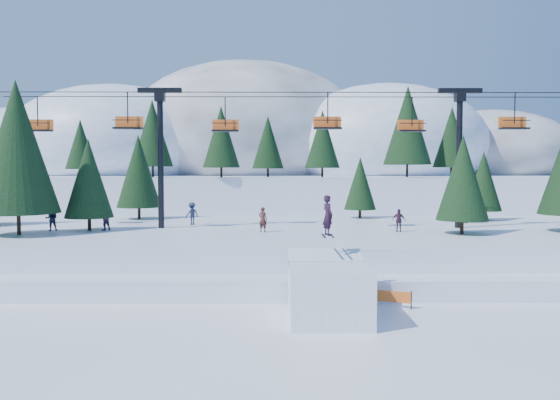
{
  "coord_description": "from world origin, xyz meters",
  "views": [
    {
      "loc": [
        -0.57,
        -22.22,
        6.68
      ],
      "look_at": [
        -0.32,
        6.0,
        5.2
      ],
      "focal_mm": 35.0,
      "sensor_mm": 36.0,
      "label": 1
    }
  ],
  "objects_px": {
    "chairlift": "(300,136)",
    "banner_far": "(473,285)",
    "jump_kicker": "(328,290)",
    "banner_near": "(382,296)"
  },
  "relations": [
    {
      "from": "banner_near",
      "to": "jump_kicker",
      "type": "bearing_deg",
      "value": -143.41
    },
    {
      "from": "jump_kicker",
      "to": "banner_far",
      "type": "distance_m",
      "value": 9.48
    },
    {
      "from": "chairlift",
      "to": "banner_far",
      "type": "height_order",
      "value": "chairlift"
    },
    {
      "from": "chairlift",
      "to": "banner_near",
      "type": "distance_m",
      "value": 16.65
    },
    {
      "from": "jump_kicker",
      "to": "banner_near",
      "type": "bearing_deg",
      "value": 36.59
    },
    {
      "from": "jump_kicker",
      "to": "banner_far",
      "type": "relative_size",
      "value": 2.06
    },
    {
      "from": "banner_far",
      "to": "chairlift",
      "type": "bearing_deg",
      "value": 128.19
    },
    {
      "from": "jump_kicker",
      "to": "banner_far",
      "type": "xyz_separation_m",
      "value": [
        8.27,
        4.56,
        -0.79
      ]
    },
    {
      "from": "chairlift",
      "to": "banner_far",
      "type": "distance_m",
      "value": 16.83
    },
    {
      "from": "jump_kicker",
      "to": "banner_near",
      "type": "height_order",
      "value": "jump_kicker"
    }
  ]
}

